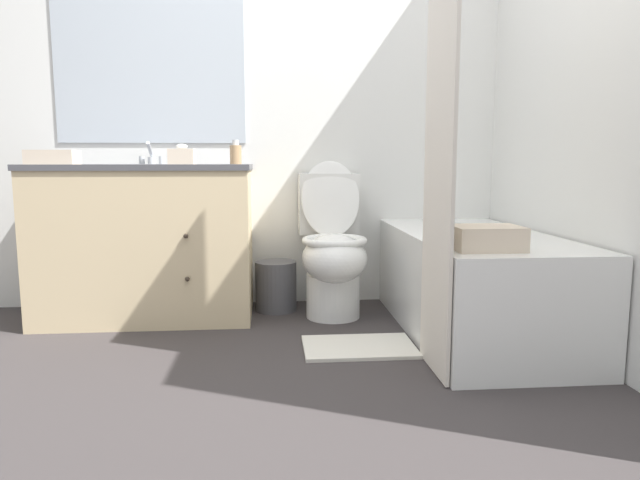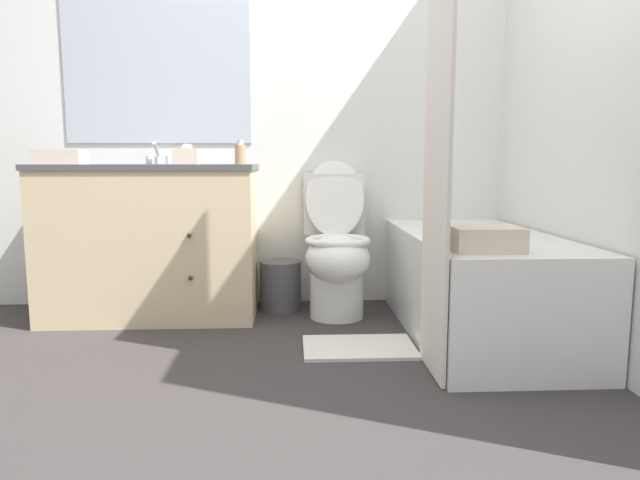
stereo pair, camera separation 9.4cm
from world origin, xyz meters
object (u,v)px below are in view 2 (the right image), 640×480
at_px(tissue_box, 187,156).
at_px(bath_towel_folded, 486,239).
at_px(bathtub, 478,284).
at_px(bath_mat, 359,347).
at_px(vanity_cabinet, 153,239).
at_px(soap_dispenser, 240,154).
at_px(wastebasket, 281,286).
at_px(hand_towel_folded, 60,157).
at_px(sink_faucet, 158,158).
at_px(toilet, 336,250).

xyz_separation_m(tissue_box, bath_towel_folded, (1.31, -0.91, -0.33)).
bearing_deg(bath_towel_folded, bathtub, 73.68).
bearing_deg(bath_mat, bathtub, 18.48).
relative_size(vanity_cabinet, bath_towel_folded, 4.21).
relative_size(soap_dispenser, bath_mat, 0.26).
xyz_separation_m(wastebasket, bath_towel_folded, (0.83, -1.02, 0.40)).
height_order(wastebasket, soap_dispenser, soap_dispenser).
bearing_deg(bathtub, bath_towel_folded, -106.32).
xyz_separation_m(wastebasket, bath_mat, (0.37, -0.71, -0.13)).
height_order(bathtub, hand_towel_folded, hand_towel_folded).
bearing_deg(vanity_cabinet, wastebasket, 6.54).
relative_size(wastebasket, tissue_box, 2.05).
bearing_deg(sink_faucet, bath_mat, -38.46).
bearing_deg(soap_dispenser, hand_towel_folded, -167.92).
distance_m(toilet, hand_towel_folded, 1.50).
relative_size(sink_faucet, toilet, 0.17).
xyz_separation_m(toilet, bathtub, (0.67, -0.38, -0.12)).
xyz_separation_m(vanity_cabinet, wastebasket, (0.69, 0.08, -0.28)).
bearing_deg(wastebasket, sink_faucet, 169.52).
bearing_deg(bathtub, bath_mat, -161.52).
height_order(wastebasket, hand_towel_folded, hand_towel_folded).
height_order(sink_faucet, bath_mat, sink_faucet).
height_order(toilet, bathtub, toilet).
relative_size(bathtub, wastebasket, 5.03).
height_order(toilet, wastebasket, toilet).
relative_size(soap_dispenser, hand_towel_folded, 0.56).
relative_size(vanity_cabinet, toilet, 1.33).
height_order(vanity_cabinet, toilet, toilet).
distance_m(sink_faucet, tissue_box, 0.31).
distance_m(hand_towel_folded, bath_mat, 1.77).
distance_m(wastebasket, tissue_box, 0.88).
bearing_deg(wastebasket, bath_towel_folded, -50.94).
relative_size(vanity_cabinet, hand_towel_folded, 4.88).
xyz_separation_m(toilet, soap_dispenser, (-0.52, 0.10, 0.52)).
bearing_deg(soap_dispenser, vanity_cabinet, -174.64).
bearing_deg(hand_towel_folded, bath_towel_folded, -22.35).
height_order(wastebasket, bath_towel_folded, bath_towel_folded).
bearing_deg(tissue_box, hand_towel_folded, -168.75).
distance_m(vanity_cabinet, sink_faucet, 0.49).
bearing_deg(bath_towel_folded, wastebasket, 129.06).
bearing_deg(bathtub, vanity_cabinet, 165.49).
distance_m(vanity_cabinet, bath_towel_folded, 1.79).
bearing_deg(wastebasket, hand_towel_folded, -168.46).
height_order(bathtub, wastebasket, bathtub).
distance_m(sink_faucet, hand_towel_folded, 0.54).
bearing_deg(wastebasket, toilet, -23.06).
distance_m(toilet, bath_mat, 0.69).
bearing_deg(toilet, vanity_cabinet, 177.02).
height_order(tissue_box, bath_towel_folded, tissue_box).
xyz_separation_m(vanity_cabinet, bath_towel_folded, (1.52, -0.94, 0.12)).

